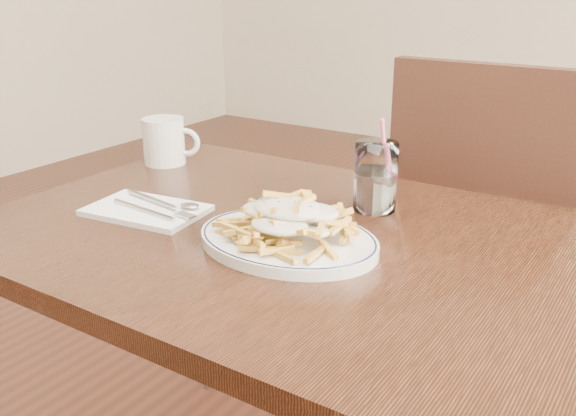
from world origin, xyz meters
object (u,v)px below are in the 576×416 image
Objects in this scene: water_glass at (375,181)px; coffee_mug at (165,141)px; table at (305,274)px; fries_plate at (288,240)px; chair_far at (491,232)px; loaded_fries at (288,214)px.

water_glass reaches higher than coffee_mug.
coffee_mug is (-0.53, 0.20, 0.13)m from table.
table is 0.11m from fries_plate.
fries_plate is at bearing -102.74° from chair_far.
water_glass is 1.34× the size of coffee_mug.
table is 8.69× the size of coffee_mug.
fries_plate is 2.67× the size of coffee_mug.
chair_far reaches higher than coffee_mug.
chair_far is 7.28× the size of coffee_mug.
chair_far is at bearing 77.26° from fries_plate.
chair_far is 5.42× the size of water_glass.
loaded_fries is 0.25m from water_glass.
fries_plate is 0.25m from water_glass.
water_glass reaches higher than fries_plate.
coffee_mug reaches higher than table.
water_glass is (0.05, 0.19, 0.14)m from table.
table is at bearing -20.86° from coffee_mug.
water_glass is (0.04, 0.25, 0.05)m from fries_plate.
loaded_fries is 1.48× the size of water_glass.
table is at bearing 92.88° from loaded_fries.
chair_far reaches higher than fries_plate.
table is 6.47× the size of water_glass.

